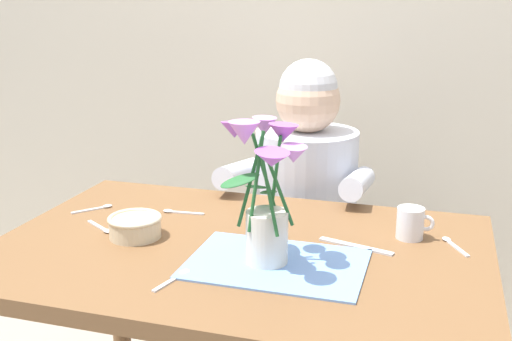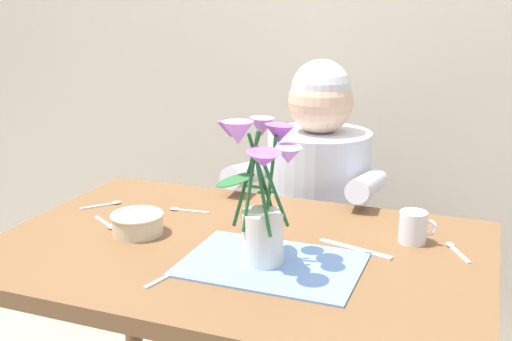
# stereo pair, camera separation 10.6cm
# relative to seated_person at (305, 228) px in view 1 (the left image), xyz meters

# --- Properties ---
(wood_panel_backdrop) EXTENTS (4.00, 0.10, 2.50)m
(wood_panel_backdrop) POSITION_rel_seated_person_xyz_m (-0.03, 0.43, 0.69)
(wood_panel_backdrop) COLOR beige
(wood_panel_backdrop) RESTS_ON ground_plane
(dining_table) EXTENTS (1.20, 0.80, 0.74)m
(dining_table) POSITION_rel_seated_person_xyz_m (-0.03, -0.62, 0.08)
(dining_table) COLOR brown
(dining_table) RESTS_ON ground_plane
(seated_person) EXTENTS (0.45, 0.47, 1.14)m
(seated_person) POSITION_rel_seated_person_xyz_m (0.00, 0.00, 0.00)
(seated_person) COLOR #4C4C56
(seated_person) RESTS_ON ground_plane
(striped_placemat) EXTENTS (0.40, 0.28, 0.00)m
(striped_placemat) POSITION_rel_seated_person_xyz_m (0.08, -0.70, 0.18)
(striped_placemat) COLOR #6B93D1
(striped_placemat) RESTS_ON dining_table
(flower_vase) EXTENTS (0.21, 0.24, 0.34)m
(flower_vase) POSITION_rel_seated_person_xyz_m (0.06, -0.70, 0.35)
(flower_vase) COLOR silver
(flower_vase) RESTS_ON dining_table
(ceramic_bowl) EXTENTS (0.14, 0.14, 0.06)m
(ceramic_bowl) POSITION_rel_seated_person_xyz_m (-0.30, -0.64, 0.21)
(ceramic_bowl) COLOR beige
(ceramic_bowl) RESTS_ON dining_table
(dinner_knife) EXTENTS (0.19, 0.07, 0.00)m
(dinner_knife) POSITION_rel_seated_person_xyz_m (0.24, -0.54, 0.18)
(dinner_knife) COLOR silver
(dinner_knife) RESTS_ON dining_table
(ceramic_mug) EXTENTS (0.09, 0.07, 0.08)m
(ceramic_mug) POSITION_rel_seated_person_xyz_m (0.37, -0.44, 0.22)
(ceramic_mug) COLOR silver
(ceramic_mug) RESTS_ON dining_table
(spoon_0) EXTENTS (0.04, 0.12, 0.01)m
(spoon_0) POSITION_rel_seated_person_xyz_m (-0.10, -0.83, 0.18)
(spoon_0) COLOR silver
(spoon_0) RESTS_ON dining_table
(spoon_1) EXTENTS (0.12, 0.03, 0.01)m
(spoon_1) POSITION_rel_seated_person_xyz_m (-0.27, -0.44, 0.18)
(spoon_1) COLOR silver
(spoon_1) RESTS_ON dining_table
(spoon_2) EXTENTS (0.09, 0.10, 0.01)m
(spoon_2) POSITION_rel_seated_person_xyz_m (-0.50, -0.48, 0.18)
(spoon_2) COLOR silver
(spoon_2) RESTS_ON dining_table
(spoon_3) EXTENTS (0.11, 0.08, 0.01)m
(spoon_3) POSITION_rel_seated_person_xyz_m (-0.41, -0.62, 0.18)
(spoon_3) COLOR silver
(spoon_3) RESTS_ON dining_table
(spoon_4) EXTENTS (0.07, 0.11, 0.01)m
(spoon_4) POSITION_rel_seated_person_xyz_m (0.47, -0.46, 0.18)
(spoon_4) COLOR silver
(spoon_4) RESTS_ON dining_table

